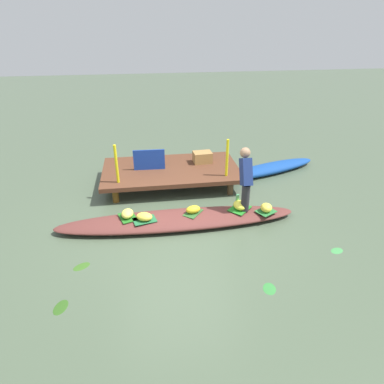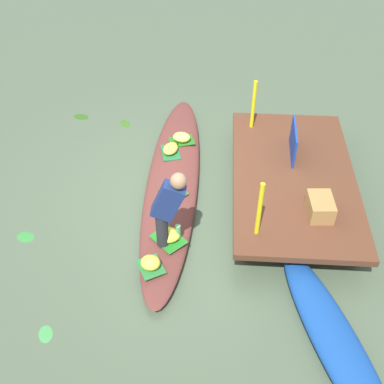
{
  "view_description": "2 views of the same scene",
  "coord_description": "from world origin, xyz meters",
  "px_view_note": "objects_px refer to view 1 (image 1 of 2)",
  "views": [
    {
      "loc": [
        -0.55,
        -5.63,
        3.62
      ],
      "look_at": [
        0.37,
        0.56,
        0.4
      ],
      "focal_mm": 31.99,
      "sensor_mm": 36.0,
      "label": 1
    },
    {
      "loc": [
        5.5,
        0.65,
        5.02
      ],
      "look_at": [
        0.41,
        0.33,
        0.31
      ],
      "focal_mm": 44.6,
      "sensor_mm": 36.0,
      "label": 2
    }
  ],
  "objects_px": {
    "vendor_boat": "(177,220)",
    "moored_boat": "(269,169)",
    "banana_bunch_2": "(240,205)",
    "banana_bunch_4": "(127,214)",
    "water_bottle": "(237,200)",
    "market_banner": "(149,160)",
    "banana_bunch_3": "(266,208)",
    "banana_bunch_1": "(144,217)",
    "banana_bunch_0": "(193,209)",
    "produce_crate": "(202,157)",
    "vendor_person": "(246,176)"
  },
  "relations": [
    {
      "from": "vendor_boat",
      "to": "vendor_person",
      "type": "relative_size",
      "value": 3.8
    },
    {
      "from": "banana_bunch_2",
      "to": "vendor_boat",
      "type": "bearing_deg",
      "value": -176.98
    },
    {
      "from": "banana_bunch_3",
      "to": "banana_bunch_4",
      "type": "distance_m",
      "value": 2.69
    },
    {
      "from": "moored_boat",
      "to": "banana_bunch_3",
      "type": "height_order",
      "value": "banana_bunch_3"
    },
    {
      "from": "produce_crate",
      "to": "banana_bunch_0",
      "type": "bearing_deg",
      "value": -104.81
    },
    {
      "from": "banana_bunch_1",
      "to": "vendor_person",
      "type": "xyz_separation_m",
      "value": [
        1.96,
        0.17,
        0.62
      ]
    },
    {
      "from": "vendor_boat",
      "to": "market_banner",
      "type": "distance_m",
      "value": 1.96
    },
    {
      "from": "banana_bunch_0",
      "to": "banana_bunch_4",
      "type": "height_order",
      "value": "banana_bunch_4"
    },
    {
      "from": "moored_boat",
      "to": "water_bottle",
      "type": "relative_size",
      "value": 11.08
    },
    {
      "from": "banana_bunch_1",
      "to": "water_bottle",
      "type": "xyz_separation_m",
      "value": [
        1.87,
        0.28,
        0.05
      ]
    },
    {
      "from": "market_banner",
      "to": "vendor_boat",
      "type": "bearing_deg",
      "value": -74.22
    },
    {
      "from": "banana_bunch_3",
      "to": "produce_crate",
      "type": "xyz_separation_m",
      "value": [
        -0.89,
        2.19,
        0.25
      ]
    },
    {
      "from": "banana_bunch_4",
      "to": "produce_crate",
      "type": "height_order",
      "value": "produce_crate"
    },
    {
      "from": "banana_bunch_3",
      "to": "banana_bunch_2",
      "type": "bearing_deg",
      "value": 159.79
    },
    {
      "from": "vendor_person",
      "to": "water_bottle",
      "type": "relative_size",
      "value": 4.88
    },
    {
      "from": "vendor_person",
      "to": "produce_crate",
      "type": "distance_m",
      "value": 2.08
    },
    {
      "from": "banana_bunch_2",
      "to": "banana_bunch_0",
      "type": "bearing_deg",
      "value": -178.76
    },
    {
      "from": "banana_bunch_0",
      "to": "banana_bunch_1",
      "type": "relative_size",
      "value": 0.96
    },
    {
      "from": "banana_bunch_0",
      "to": "market_banner",
      "type": "height_order",
      "value": "market_banner"
    },
    {
      "from": "water_bottle",
      "to": "produce_crate",
      "type": "bearing_deg",
      "value": 101.53
    },
    {
      "from": "banana_bunch_4",
      "to": "banana_bunch_3",
      "type": "bearing_deg",
      "value": -3.81
    },
    {
      "from": "vendor_person",
      "to": "market_banner",
      "type": "xyz_separation_m",
      "value": [
        -1.79,
        1.74,
        -0.25
      ]
    },
    {
      "from": "banana_bunch_0",
      "to": "produce_crate",
      "type": "xyz_separation_m",
      "value": [
        0.54,
        2.03,
        0.26
      ]
    },
    {
      "from": "water_bottle",
      "to": "market_banner",
      "type": "bearing_deg",
      "value": 135.98
    },
    {
      "from": "banana_bunch_3",
      "to": "produce_crate",
      "type": "height_order",
      "value": "produce_crate"
    },
    {
      "from": "moored_boat",
      "to": "market_banner",
      "type": "bearing_deg",
      "value": 166.87
    },
    {
      "from": "banana_bunch_1",
      "to": "banana_bunch_4",
      "type": "distance_m",
      "value": 0.35
    },
    {
      "from": "banana_bunch_0",
      "to": "banana_bunch_2",
      "type": "bearing_deg",
      "value": 1.24
    },
    {
      "from": "produce_crate",
      "to": "vendor_boat",
      "type": "bearing_deg",
      "value": -112.27
    },
    {
      "from": "moored_boat",
      "to": "water_bottle",
      "type": "xyz_separation_m",
      "value": [
        -1.38,
        -1.91,
        0.21
      ]
    },
    {
      "from": "banana_bunch_4",
      "to": "banana_bunch_1",
      "type": "bearing_deg",
      "value": -25.8
    },
    {
      "from": "banana_bunch_2",
      "to": "banana_bunch_4",
      "type": "relative_size",
      "value": 1.08
    },
    {
      "from": "banana_bunch_2",
      "to": "vendor_person",
      "type": "bearing_deg",
      "value": 15.24
    },
    {
      "from": "banana_bunch_1",
      "to": "banana_bunch_4",
      "type": "bearing_deg",
      "value": 154.2
    },
    {
      "from": "banana_bunch_4",
      "to": "market_banner",
      "type": "height_order",
      "value": "market_banner"
    },
    {
      "from": "banana_bunch_1",
      "to": "banana_bunch_4",
      "type": "relative_size",
      "value": 1.04
    },
    {
      "from": "vendor_boat",
      "to": "produce_crate",
      "type": "xyz_separation_m",
      "value": [
        0.85,
        2.08,
        0.44
      ]
    },
    {
      "from": "vendor_person",
      "to": "banana_bunch_4",
      "type": "bearing_deg",
      "value": -179.51
    },
    {
      "from": "banana_bunch_0",
      "to": "banana_bunch_1",
      "type": "xyz_separation_m",
      "value": [
        -0.94,
        -0.13,
        0.0
      ]
    },
    {
      "from": "market_banner",
      "to": "banana_bunch_2",
      "type": "bearing_deg",
      "value": -43.96
    },
    {
      "from": "banana_bunch_4",
      "to": "water_bottle",
      "type": "bearing_deg",
      "value": 3.33
    },
    {
      "from": "banana_bunch_4",
      "to": "water_bottle",
      "type": "xyz_separation_m",
      "value": [
        2.18,
        0.13,
        0.04
      ]
    },
    {
      "from": "banana_bunch_4",
      "to": "market_banner",
      "type": "distance_m",
      "value": 1.86
    },
    {
      "from": "vendor_boat",
      "to": "banana_bunch_1",
      "type": "height_order",
      "value": "banana_bunch_1"
    },
    {
      "from": "banana_bunch_4",
      "to": "water_bottle",
      "type": "relative_size",
      "value": 1.16
    },
    {
      "from": "banana_bunch_3",
      "to": "produce_crate",
      "type": "bearing_deg",
      "value": 112.03
    },
    {
      "from": "banana_bunch_2",
      "to": "vendor_person",
      "type": "xyz_separation_m",
      "value": [
        0.08,
        0.02,
        0.61
      ]
    },
    {
      "from": "banana_bunch_2",
      "to": "banana_bunch_4",
      "type": "bearing_deg",
      "value": 179.95
    },
    {
      "from": "vendor_boat",
      "to": "moored_boat",
      "type": "bearing_deg",
      "value": 38.97
    },
    {
      "from": "banana_bunch_1",
      "to": "water_bottle",
      "type": "height_order",
      "value": "water_bottle"
    }
  ]
}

